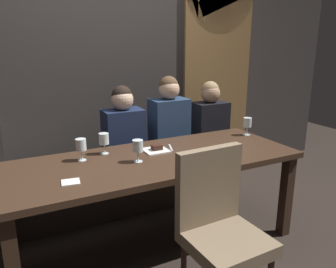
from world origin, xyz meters
TOP-DOWN VIEW (x-y plane):
  - ground at (0.00, 0.00)m, footprint 9.00×9.00m
  - back_wall_tiled at (0.00, 1.22)m, footprint 6.00×0.12m
  - arched_door at (1.35, 1.15)m, footprint 0.90×0.05m
  - dining_table at (0.00, 0.00)m, footprint 2.20×0.84m
  - banquette_bench at (0.00, 0.70)m, footprint 2.50×0.44m
  - chair_near_side at (0.08, -0.72)m, footprint 0.46×0.46m
  - diner_redhead at (-0.00, 0.68)m, footprint 0.36×0.24m
  - diner_bearded at (0.47, 0.68)m, footprint 0.36×0.24m
  - diner_far_end at (0.97, 0.72)m, footprint 0.36×0.24m
  - wine_glass_far_right at (-0.31, 0.25)m, footprint 0.08×0.08m
  - wine_glass_end_right at (-0.50, 0.18)m, footprint 0.08×0.08m
  - wine_glass_end_left at (-0.14, -0.03)m, footprint 0.08×0.08m
  - wine_glass_near_left at (1.02, 0.18)m, footprint 0.08×0.08m
  - dessert_plate at (0.08, 0.14)m, footprint 0.19×0.19m
  - fork_on_table at (0.21, 0.15)m, footprint 0.07×0.17m
  - folded_napkin at (-0.65, -0.18)m, footprint 0.12×0.11m

SIDE VIEW (x-z plane):
  - ground at x=0.00m, z-range 0.00..0.00m
  - banquette_bench at x=0.00m, z-range 0.00..0.45m
  - chair_near_side at x=0.08m, z-range 0.07..1.05m
  - dining_table at x=0.00m, z-range 0.28..1.02m
  - fork_on_table at x=0.21m, z-range 0.74..0.75m
  - folded_napkin at x=-0.65m, z-range 0.74..0.75m
  - dessert_plate at x=0.08m, z-range 0.73..0.78m
  - diner_far_end at x=0.97m, z-range 0.43..1.16m
  - diner_redhead at x=0.00m, z-range 0.43..1.18m
  - diner_bearded at x=0.47m, z-range 0.43..1.24m
  - wine_glass_end_right at x=-0.50m, z-range 0.77..0.93m
  - wine_glass_near_left at x=1.02m, z-range 0.77..0.94m
  - wine_glass_far_right at x=-0.31m, z-range 0.77..0.94m
  - wine_glass_end_left at x=-0.14m, z-range 0.77..0.94m
  - arched_door at x=1.35m, z-range 0.09..2.64m
  - back_wall_tiled at x=0.00m, z-range 0.00..3.00m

